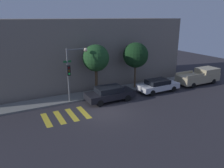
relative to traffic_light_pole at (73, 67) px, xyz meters
The scene contains 10 objects.
ground_plane 4.99m from the traffic_light_pole, 64.86° to the right, with size 60.00×60.00×0.00m, color #2D2B30.
sidewalk 3.73m from the traffic_light_pole, 30.36° to the left, with size 26.00×2.19×0.14m, color slate.
building_row 5.65m from the traffic_light_pole, 73.74° to the left, with size 26.00×6.00×7.29m, color slate.
crosswalk 4.48m from the traffic_light_pole, 121.31° to the right, with size 3.46×2.60×0.00m.
traffic_light_pole is the anchor object (origin of this frame).
sedan_near_corner 4.16m from the traffic_light_pole, 22.88° to the right, with size 4.51×1.87×1.39m.
sedan_middle 9.12m from the traffic_light_pole, ahead, with size 4.41×1.81×1.30m.
pickup_truck 14.97m from the traffic_light_pole, ahead, with size 5.28×1.95×1.74m.
tree_near_corner 2.72m from the traffic_light_pole, 16.80° to the left, with size 2.57×2.57×5.02m.
tree_midblock 7.16m from the traffic_light_pole, ahead, with size 2.65×2.65×4.98m.
Camera 1 is at (-7.19, -14.80, 7.53)m, focal length 35.00 mm.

